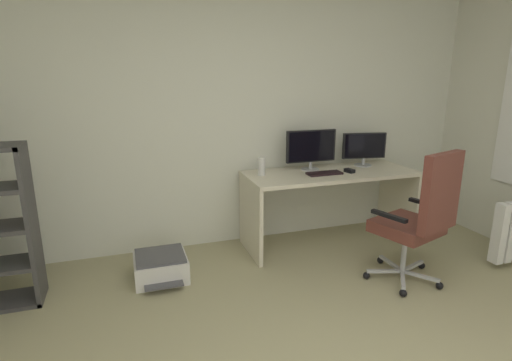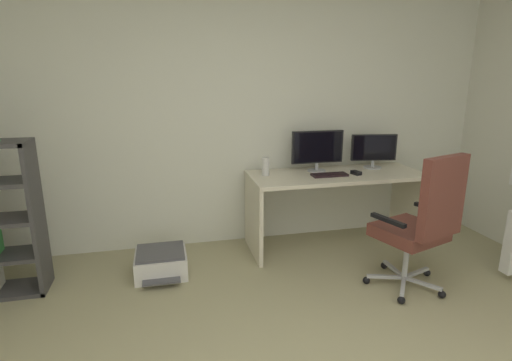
% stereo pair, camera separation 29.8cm
% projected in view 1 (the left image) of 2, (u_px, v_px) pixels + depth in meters
% --- Properties ---
extents(wall_back, '(5.26, 0.10, 2.68)m').
position_uv_depth(wall_back, '(225.00, 110.00, 3.90)').
color(wall_back, silver).
rests_on(wall_back, ground).
extents(desk, '(1.69, 0.66, 0.75)m').
position_uv_depth(desk, '(330.00, 190.00, 4.00)').
color(desk, beige).
rests_on(desk, ground).
extents(monitor_main, '(0.52, 0.18, 0.40)m').
position_uv_depth(monitor_main, '(311.00, 147.00, 3.97)').
color(monitor_main, '#B2B5B7').
rests_on(monitor_main, desk).
extents(monitor_secondary, '(0.46, 0.18, 0.34)m').
position_uv_depth(monitor_secondary, '(364.00, 147.00, 4.16)').
color(monitor_secondary, '#B2B5B7').
rests_on(monitor_secondary, desk).
extents(keyboard, '(0.34, 0.13, 0.02)m').
position_uv_depth(keyboard, '(324.00, 173.00, 3.85)').
color(keyboard, black).
rests_on(keyboard, desk).
extents(computer_mouse, '(0.08, 0.11, 0.03)m').
position_uv_depth(computer_mouse, '(349.00, 171.00, 3.92)').
color(computer_mouse, black).
rests_on(computer_mouse, desk).
extents(desktop_speaker, '(0.07, 0.07, 0.17)m').
position_uv_depth(desktop_speaker, '(262.00, 166.00, 3.80)').
color(desktop_speaker, silver).
rests_on(desktop_speaker, desk).
extents(office_chair, '(0.63, 0.67, 1.12)m').
position_uv_depth(office_chair, '(420.00, 216.00, 3.18)').
color(office_chair, '#B7BABC').
rests_on(office_chair, ground).
extents(printer, '(0.43, 0.49, 0.22)m').
position_uv_depth(printer, '(161.00, 267.00, 3.40)').
color(printer, silver).
rests_on(printer, ground).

